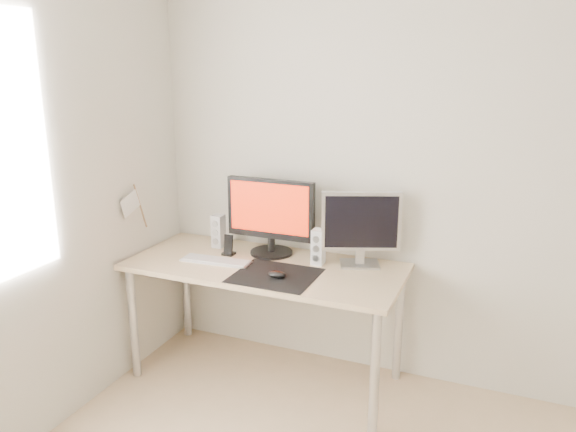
% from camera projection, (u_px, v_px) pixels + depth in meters
% --- Properties ---
extents(wall_back, '(3.50, 0.00, 3.50)m').
position_uv_depth(wall_back, '(444.00, 177.00, 3.10)').
color(wall_back, silver).
rests_on(wall_back, ground).
extents(mousepad, '(0.45, 0.40, 0.00)m').
position_uv_depth(mousepad, '(275.00, 275.00, 3.08)').
color(mousepad, black).
rests_on(mousepad, desk).
extents(mouse, '(0.10, 0.06, 0.04)m').
position_uv_depth(mouse, '(276.00, 274.00, 3.04)').
color(mouse, black).
rests_on(mouse, mousepad).
extents(desk, '(1.60, 0.70, 0.73)m').
position_uv_depth(desk, '(265.00, 277.00, 3.27)').
color(desk, '#D1B587').
rests_on(desk, ground).
extents(main_monitor, '(0.55, 0.26, 0.47)m').
position_uv_depth(main_monitor, '(271.00, 214.00, 3.36)').
color(main_monitor, black).
rests_on(main_monitor, desk).
extents(second_monitor, '(0.43, 0.23, 0.43)m').
position_uv_depth(second_monitor, '(361.00, 225.00, 3.17)').
color(second_monitor, '#AFAEB1').
rests_on(second_monitor, desk).
extents(speaker_left, '(0.07, 0.08, 0.21)m').
position_uv_depth(speaker_left, '(218.00, 231.00, 3.53)').
color(speaker_left, silver).
rests_on(speaker_left, desk).
extents(speaker_right, '(0.07, 0.08, 0.21)m').
position_uv_depth(speaker_right, '(318.00, 247.00, 3.23)').
color(speaker_right, white).
rests_on(speaker_right, desk).
extents(keyboard, '(0.43, 0.14, 0.02)m').
position_uv_depth(keyboard, '(216.00, 261.00, 3.29)').
color(keyboard, '#B0B0B2').
rests_on(keyboard, desk).
extents(phone_dock, '(0.07, 0.06, 0.13)m').
position_uv_depth(phone_dock, '(229.00, 249.00, 3.40)').
color(phone_dock, black).
rests_on(phone_dock, desk).
extents(pennant, '(0.01, 0.23, 0.29)m').
position_uv_depth(pennant, '(134.00, 204.00, 3.33)').
color(pennant, '#A57F54').
rests_on(pennant, wall_left).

